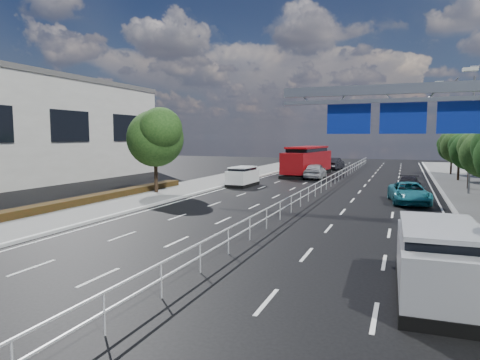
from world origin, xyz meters
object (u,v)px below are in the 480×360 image
(overhead_gantry, at_px, (421,111))
(silver_minivan, at_px, (439,262))
(parked_car_teal, at_px, (409,193))
(parked_car_dark, at_px, (409,185))
(white_minivan, at_px, (243,177))
(near_car_dark, at_px, (334,164))
(red_bus, at_px, (307,160))
(near_car_silver, at_px, (315,171))

(overhead_gantry, distance_m, silver_minivan, 9.27)
(parked_car_teal, bearing_deg, parked_car_dark, 82.13)
(overhead_gantry, height_order, parked_car_dark, overhead_gantry)
(white_minivan, height_order, near_car_dark, white_minivan)
(white_minivan, height_order, red_bus, red_bus)
(red_bus, distance_m, parked_car_dark, 16.70)
(near_car_silver, relative_size, parked_car_dark, 1.10)
(near_car_dark, bearing_deg, silver_minivan, 108.72)
(overhead_gantry, relative_size, near_car_silver, 2.08)
(near_car_silver, bearing_deg, white_minivan, 60.67)
(white_minivan, bearing_deg, silver_minivan, -56.09)
(near_car_silver, height_order, near_car_dark, near_car_silver)
(overhead_gantry, relative_size, near_car_dark, 2.04)
(white_minivan, height_order, near_car_silver, white_minivan)
(near_car_silver, distance_m, near_car_dark, 13.82)
(near_car_silver, height_order, silver_minivan, silver_minivan)
(silver_minivan, distance_m, parked_car_teal, 18.04)
(parked_car_teal, bearing_deg, overhead_gantry, -96.49)
(near_car_dark, distance_m, silver_minivan, 47.61)
(silver_minivan, bearing_deg, near_car_silver, 105.05)
(near_car_dark, bearing_deg, parked_car_dark, 118.93)
(overhead_gantry, height_order, white_minivan, overhead_gantry)
(near_car_dark, bearing_deg, near_car_silver, 97.24)
(near_car_dark, distance_m, parked_car_dark, 24.75)
(red_bus, relative_size, near_car_dark, 2.29)
(red_bus, distance_m, near_car_dark, 10.42)
(parked_car_teal, bearing_deg, white_minivan, 150.93)
(white_minivan, height_order, parked_car_dark, white_minivan)
(overhead_gantry, xyz_separation_m, red_bus, (-11.13, 28.22, -3.85))
(white_minivan, xyz_separation_m, near_car_dark, (4.64, 23.06, -0.04))
(near_car_silver, bearing_deg, silver_minivan, 104.98)
(near_car_dark, relative_size, parked_car_teal, 0.99)
(red_bus, bearing_deg, overhead_gantry, -62.86)
(white_minivan, xyz_separation_m, parked_car_dark, (14.07, 0.18, -0.23))
(white_minivan, xyz_separation_m, parked_car_teal, (14.07, -5.46, -0.17))
(white_minivan, relative_size, near_car_silver, 0.84)
(near_car_silver, bearing_deg, red_bus, -67.09)
(red_bus, bearing_deg, white_minivan, -98.33)
(near_car_dark, bearing_deg, parked_car_teal, 114.83)
(silver_minivan, bearing_deg, overhead_gantry, 91.01)
(red_bus, bearing_deg, near_car_silver, -59.65)
(near_car_silver, xyz_separation_m, near_car_dark, (-0.17, 13.82, -0.01))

